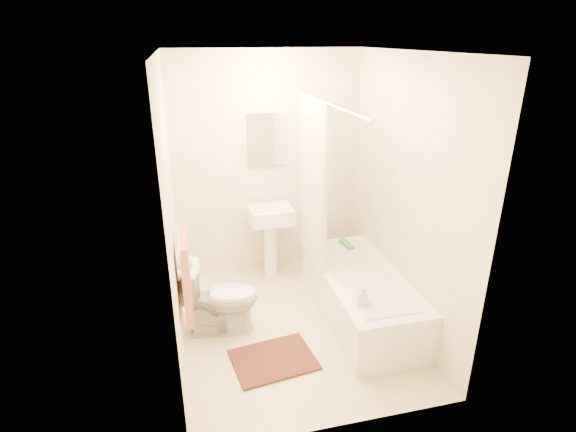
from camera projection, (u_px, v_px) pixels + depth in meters
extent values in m
plane|color=beige|center=(294.00, 325.00, 4.18)|extent=(2.40, 2.40, 0.00)
plane|color=white|center=(296.00, 51.00, 3.29)|extent=(2.40, 2.40, 0.00)
cube|color=beige|center=(267.00, 167.00, 4.82)|extent=(2.00, 0.02, 2.40)
cube|color=beige|center=(172.00, 215.00, 3.52)|extent=(0.02, 2.40, 2.40)
cube|color=beige|center=(405.00, 195.00, 3.95)|extent=(0.02, 2.40, 2.40)
cube|color=white|center=(267.00, 139.00, 4.69)|extent=(0.40, 0.03, 0.55)
cylinder|color=silver|center=(329.00, 104.00, 3.59)|extent=(0.03, 1.70, 0.03)
cube|color=silver|center=(313.00, 182.00, 4.24)|extent=(0.04, 0.80, 1.55)
cylinder|color=silver|center=(179.00, 239.00, 3.34)|extent=(0.02, 0.60, 0.02)
cube|color=#CC7266|center=(186.00, 276.00, 3.46)|extent=(0.06, 0.45, 0.66)
cylinder|color=white|center=(186.00, 264.00, 3.83)|extent=(0.11, 0.12, 0.12)
imported|color=silver|center=(220.00, 298.00, 4.00)|extent=(0.72, 0.46, 0.67)
cube|color=#48281E|center=(274.00, 360.00, 3.72)|extent=(0.72, 0.58, 0.02)
imported|color=silver|center=(363.00, 295.00, 3.65)|extent=(0.11, 0.11, 0.18)
cube|color=green|center=(346.00, 244.00, 4.71)|extent=(0.09, 0.23, 0.04)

